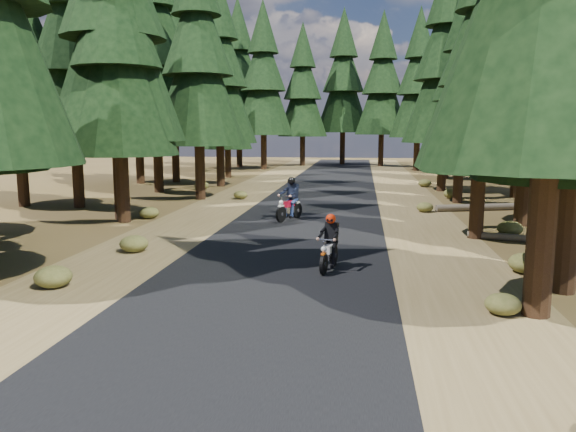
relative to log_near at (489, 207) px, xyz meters
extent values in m
plane|color=#493A1A|center=(-7.99, -11.47, -0.16)|extent=(120.00, 120.00, 0.00)
cube|color=black|center=(-7.99, -6.47, -0.15)|extent=(6.00, 100.00, 0.01)
cube|color=brown|center=(-12.59, -6.47, -0.16)|extent=(3.20, 100.00, 0.01)
cube|color=brown|center=(-3.39, -6.47, -0.16)|extent=(3.20, 100.00, 0.01)
cylinder|color=black|center=(-2.33, -15.17, 2.76)|extent=(0.53, 0.53, 5.85)
cylinder|color=black|center=(-1.22, -13.41, 2.39)|extent=(0.50, 0.50, 5.11)
cylinder|color=black|center=(-15.25, -5.29, 2.51)|extent=(0.51, 0.51, 5.34)
cone|color=black|center=(-15.25, -5.29, 5.85)|extent=(4.54, 4.54, 6.68)
cone|color=black|center=(-15.25, -5.29, 8.26)|extent=(3.47, 3.47, 4.81)
cylinder|color=black|center=(-1.94, -6.99, 2.10)|extent=(0.48, 0.48, 4.52)
cone|color=black|center=(-1.94, -6.99, 4.92)|extent=(3.84, 3.84, 5.65)
cone|color=black|center=(-1.94, -6.99, 6.96)|extent=(2.94, 2.94, 4.07)
cylinder|color=black|center=(-15.69, -4.51, 3.05)|extent=(0.56, 0.56, 6.43)
cone|color=black|center=(-15.69, -4.51, 7.07)|extent=(5.46, 5.46, 8.03)
cylinder|color=black|center=(0.29, -4.08, 2.76)|extent=(0.53, 0.53, 5.84)
cone|color=black|center=(0.29, -4.08, 6.41)|extent=(4.96, 4.96, 7.30)
cylinder|color=black|center=(-19.12, -1.54, 2.62)|extent=(0.52, 0.52, 5.56)
cone|color=black|center=(-19.12, -1.54, 6.10)|extent=(4.73, 4.73, 6.95)
cone|color=black|center=(-19.12, -1.54, 8.60)|extent=(3.62, 3.62, 5.01)
cylinder|color=black|center=(-14.34, 2.42, 2.70)|extent=(0.53, 0.53, 5.72)
cone|color=black|center=(-14.34, 2.42, 6.27)|extent=(4.86, 4.86, 7.15)
cone|color=black|center=(-14.34, 2.42, 8.85)|extent=(3.72, 3.72, 5.15)
cylinder|color=black|center=(-1.01, 2.60, 2.09)|extent=(0.48, 0.48, 4.51)
cone|color=black|center=(-1.01, 2.60, 4.91)|extent=(3.83, 3.83, 5.64)
cone|color=black|center=(-1.01, 2.60, 6.94)|extent=(2.93, 2.93, 4.06)
cone|color=black|center=(-1.01, 2.60, 8.97)|extent=(2.03, 2.03, 3.38)
cylinder|color=black|center=(-17.75, 5.38, 3.02)|extent=(0.55, 0.55, 6.37)
cone|color=black|center=(-17.75, 5.38, 7.00)|extent=(5.41, 5.41, 7.96)
cone|color=black|center=(-17.75, 5.38, 9.87)|extent=(4.14, 4.14, 5.73)
cylinder|color=black|center=(2.49, 5.34, 3.08)|extent=(0.56, 0.56, 6.47)
cone|color=black|center=(2.49, 5.34, 7.12)|extent=(5.50, 5.50, 8.09)
cone|color=black|center=(2.49, 5.34, 10.03)|extent=(4.21, 4.21, 5.82)
cylinder|color=black|center=(-14.99, 9.29, 2.66)|extent=(0.53, 0.53, 5.64)
cone|color=black|center=(-14.99, 9.29, 6.18)|extent=(4.79, 4.79, 7.05)
cone|color=black|center=(-14.99, 9.29, 8.72)|extent=(3.67, 3.67, 5.08)
cone|color=black|center=(-14.99, 9.29, 11.26)|extent=(2.54, 2.54, 4.23)
cylinder|color=black|center=(-1.06, 8.27, 2.75)|extent=(0.53, 0.53, 5.83)
cone|color=black|center=(-1.06, 8.27, 6.40)|extent=(4.95, 4.95, 7.29)
cone|color=black|center=(-1.06, 8.27, 9.02)|extent=(3.79, 3.79, 5.25)
cylinder|color=black|center=(-18.85, 11.75, 2.56)|extent=(0.52, 0.52, 5.45)
cone|color=black|center=(-18.85, 11.75, 5.97)|extent=(4.63, 4.63, 6.81)
cone|color=black|center=(-18.85, 11.75, 8.42)|extent=(3.54, 3.54, 4.90)
cone|color=black|center=(-18.85, 11.75, 10.87)|extent=(2.45, 2.45, 4.09)
cylinder|color=black|center=(3.53, 12.68, 2.15)|extent=(0.48, 0.48, 4.61)
cone|color=black|center=(3.53, 12.68, 5.03)|extent=(3.92, 3.92, 5.77)
cone|color=black|center=(3.53, 12.68, 7.11)|extent=(3.00, 3.00, 4.15)
cone|color=black|center=(3.53, 12.68, 9.18)|extent=(2.08, 2.08, 3.46)
cylinder|color=black|center=(-16.11, 15.99, 2.05)|extent=(0.48, 0.48, 4.42)
cone|color=black|center=(-16.11, 15.99, 4.81)|extent=(3.76, 3.76, 5.52)
cone|color=black|center=(-16.11, 15.99, 6.80)|extent=(2.87, 2.87, 3.98)
cone|color=black|center=(-16.11, 15.99, 8.79)|extent=(1.99, 1.99, 3.31)
cylinder|color=black|center=(0.35, 16.94, 2.72)|extent=(0.53, 0.53, 5.76)
cone|color=black|center=(0.35, 16.94, 6.32)|extent=(4.90, 4.90, 7.21)
cone|color=black|center=(0.35, 16.94, 8.92)|extent=(3.75, 3.75, 5.19)
cone|color=black|center=(0.35, 16.94, 11.51)|extent=(2.59, 2.59, 4.32)
cylinder|color=black|center=(-19.78, 21.30, 2.21)|extent=(0.49, 0.49, 4.75)
cone|color=black|center=(-19.78, 21.30, 5.18)|extent=(4.04, 4.04, 5.93)
cone|color=black|center=(-19.78, 21.30, 7.32)|extent=(3.09, 3.09, 4.27)
cone|color=black|center=(-19.78, 21.30, 9.45)|extent=(2.14, 2.14, 3.56)
cylinder|color=black|center=(5.04, 20.62, 2.67)|extent=(0.53, 0.53, 5.66)
cone|color=black|center=(5.04, 20.62, 6.21)|extent=(4.81, 4.81, 7.07)
cone|color=black|center=(5.04, 20.62, 8.75)|extent=(3.68, 3.68, 5.09)
cone|color=black|center=(5.04, 20.62, 11.30)|extent=(2.55, 2.55, 4.24)
cylinder|color=black|center=(-21.99, -1.47, 2.84)|extent=(0.54, 0.54, 6.00)
cone|color=black|center=(-21.99, -1.47, 6.59)|extent=(5.10, 5.10, 7.50)
cone|color=black|center=(-21.99, -1.47, 9.29)|extent=(3.90, 3.90, 5.40)
cylinder|color=black|center=(-20.99, 10.53, 3.04)|extent=(0.56, 0.56, 6.40)
cone|color=black|center=(-20.99, 10.53, 7.04)|extent=(5.44, 5.44, 8.00)
cone|color=black|center=(-20.99, 10.53, 9.92)|extent=(4.16, 4.16, 5.76)
cylinder|color=black|center=(5.01, 14.53, 2.84)|extent=(0.54, 0.54, 6.00)
cone|color=black|center=(5.01, 14.53, 6.59)|extent=(5.10, 5.10, 7.50)
cone|color=black|center=(5.01, 14.53, 9.29)|extent=(3.90, 3.90, 5.40)
cone|color=black|center=(5.01, 14.53, 11.99)|extent=(2.70, 2.70, 4.50)
cylinder|color=black|center=(-14.99, 25.53, 3.04)|extent=(0.56, 0.56, 6.40)
cone|color=black|center=(-14.99, 25.53, 7.04)|extent=(5.44, 5.44, 8.00)
cone|color=black|center=(-14.99, 25.53, 9.92)|extent=(4.16, 4.16, 5.76)
cone|color=black|center=(-14.99, 25.53, 12.80)|extent=(2.88, 2.88, 4.80)
cylinder|color=black|center=(-0.99, 25.53, 2.84)|extent=(0.54, 0.54, 6.00)
cone|color=black|center=(-0.99, 25.53, 6.59)|extent=(5.10, 5.10, 7.50)
cone|color=black|center=(-0.99, 25.53, 9.29)|extent=(3.90, 3.90, 5.40)
cone|color=black|center=(-0.99, 25.53, 11.99)|extent=(2.70, 2.70, 4.50)
cylinder|color=black|center=(-17.99, 28.53, 3.24)|extent=(0.57, 0.57, 6.80)
cone|color=black|center=(-17.99, 28.53, 7.49)|extent=(5.78, 5.78, 8.50)
cone|color=black|center=(-17.99, 28.53, 10.55)|extent=(4.42, 4.42, 6.12)
cone|color=black|center=(-17.99, 28.53, 13.61)|extent=(3.06, 3.06, 5.10)
cylinder|color=black|center=(2.01, 28.53, 3.04)|extent=(0.56, 0.56, 6.40)
cone|color=black|center=(2.01, 28.53, 7.04)|extent=(5.44, 5.44, 8.00)
cone|color=black|center=(2.01, 28.53, 9.92)|extent=(4.16, 4.16, 5.76)
cone|color=black|center=(2.01, 28.53, 12.80)|extent=(2.88, 2.88, 4.80)
cylinder|color=black|center=(-11.99, 31.53, 2.84)|extent=(0.54, 0.54, 6.00)
cone|color=black|center=(-11.99, 31.53, 6.59)|extent=(5.10, 5.10, 7.50)
cone|color=black|center=(-11.99, 31.53, 9.29)|extent=(3.90, 3.90, 5.40)
cone|color=black|center=(-11.99, 31.53, 11.99)|extent=(2.70, 2.70, 4.50)
cylinder|color=black|center=(-3.99, 31.53, 3.04)|extent=(0.56, 0.56, 6.40)
cone|color=black|center=(-3.99, 31.53, 7.04)|extent=(5.44, 5.44, 8.00)
cone|color=black|center=(-3.99, 31.53, 9.92)|extent=(4.16, 4.16, 5.76)
cone|color=black|center=(-3.99, 31.53, 12.80)|extent=(2.88, 2.88, 4.80)
cylinder|color=black|center=(-7.99, 34.53, 3.24)|extent=(0.57, 0.57, 6.80)
cone|color=black|center=(-7.99, 34.53, 7.49)|extent=(5.78, 5.78, 8.50)
cone|color=black|center=(-7.99, 34.53, 10.55)|extent=(4.42, 4.42, 6.12)
cone|color=black|center=(-7.99, 34.53, 13.61)|extent=(3.06, 3.06, 5.10)
cylinder|color=black|center=(-20.99, 24.53, 2.64)|extent=(0.52, 0.52, 5.60)
cone|color=black|center=(-20.99, 24.53, 6.14)|extent=(4.76, 4.76, 7.00)
cone|color=black|center=(-20.99, 24.53, 8.66)|extent=(3.64, 3.64, 5.04)
cone|color=black|center=(-20.99, 24.53, 11.18)|extent=(2.52, 2.52, 4.20)
cylinder|color=black|center=(5.01, 24.53, 2.84)|extent=(0.54, 0.54, 6.00)
cone|color=black|center=(5.01, 24.53, 6.59)|extent=(5.10, 5.10, 7.50)
cone|color=black|center=(5.01, 24.53, 9.29)|extent=(3.90, 3.90, 5.40)
cone|color=black|center=(5.01, 24.53, 11.99)|extent=(2.70, 2.70, 4.50)
cylinder|color=#4C4233|center=(0.00, 0.00, 0.00)|extent=(5.04, 1.85, 0.32)
cylinder|color=#4C4233|center=(-0.37, -7.46, -0.04)|extent=(3.71, 1.31, 0.24)
ellipsoid|color=#474C1E|center=(-12.93, -14.54, 0.10)|extent=(0.86, 0.86, 0.51)
ellipsoid|color=#474C1E|center=(-1.78, 10.57, 0.09)|extent=(0.85, 0.85, 0.51)
ellipsoid|color=#474C1E|center=(-1.58, -11.67, 0.10)|extent=(0.87, 0.87, 0.52)
ellipsoid|color=#474C1E|center=(-12.23, 2.73, 0.06)|extent=(0.73, 0.73, 0.44)
ellipsoid|color=#474C1E|center=(-12.61, -10.59, 0.09)|extent=(0.85, 0.85, 0.51)
ellipsoid|color=#474C1E|center=(-0.99, 4.45, 0.11)|extent=(0.90, 0.90, 0.54)
ellipsoid|color=#474C1E|center=(-2.97, -15.19, 0.05)|extent=(0.71, 0.71, 0.43)
ellipsoid|color=#474C1E|center=(-2.99, -0.92, 0.06)|extent=(0.74, 0.74, 0.45)
ellipsoid|color=#474C1E|center=(-15.64, 7.07, 0.10)|extent=(0.87, 0.87, 0.52)
ellipsoid|color=#474C1E|center=(-0.67, -6.37, 0.10)|extent=(0.87, 0.87, 0.52)
ellipsoid|color=#474C1E|center=(-14.58, -4.33, 0.08)|extent=(0.82, 0.82, 0.49)
cube|color=black|center=(-6.63, -12.04, 0.84)|extent=(0.36, 0.26, 0.48)
sphere|color=red|center=(-6.63, -12.04, 1.19)|extent=(0.31, 0.31, 0.27)
cube|color=black|center=(-8.72, -4.04, 1.03)|extent=(0.46, 0.38, 0.57)
sphere|color=black|center=(-8.72, -4.04, 1.45)|extent=(0.42, 0.42, 0.32)
camera|label=1|loc=(-5.80, -26.44, 3.50)|focal=35.00mm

